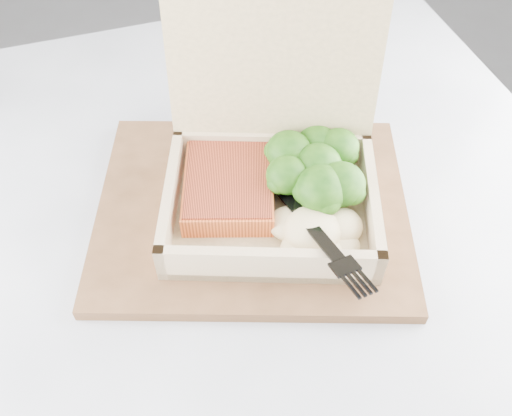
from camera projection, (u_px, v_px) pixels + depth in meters
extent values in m
plane|color=gray|center=(292.00, 249.00, 1.53)|extent=(4.00, 4.00, 0.00)
cylinder|color=black|center=(229.00, 400.00, 0.89)|extent=(0.09, 0.09, 0.73)
cube|color=silver|center=(216.00, 265.00, 0.60)|extent=(0.92, 0.92, 0.03)
cube|color=brown|center=(252.00, 209.00, 0.62)|extent=(0.39, 0.35, 0.01)
cube|color=tan|center=(270.00, 213.00, 0.60)|extent=(0.26, 0.22, 0.01)
cube|color=tan|center=(171.00, 200.00, 0.59)|extent=(0.06, 0.16, 0.04)
cube|color=tan|center=(371.00, 204.00, 0.58)|extent=(0.06, 0.16, 0.04)
cube|color=tan|center=(270.00, 266.00, 0.54)|extent=(0.21, 0.07, 0.04)
cube|color=tan|center=(272.00, 149.00, 0.64)|extent=(0.21, 0.07, 0.04)
cube|color=tan|center=(274.00, 65.00, 0.57)|extent=(0.22, 0.10, 0.17)
cube|color=orange|center=(229.00, 184.00, 0.60)|extent=(0.12, 0.14, 0.03)
ellipsoid|color=beige|center=(312.00, 230.00, 0.56)|extent=(0.09, 0.08, 0.03)
cube|color=black|center=(282.00, 182.00, 0.58)|extent=(0.03, 0.12, 0.03)
cube|color=black|center=(322.00, 244.00, 0.53)|extent=(0.03, 0.05, 0.01)
cube|color=white|center=(226.00, 97.00, 0.75)|extent=(0.07, 0.13, 0.00)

